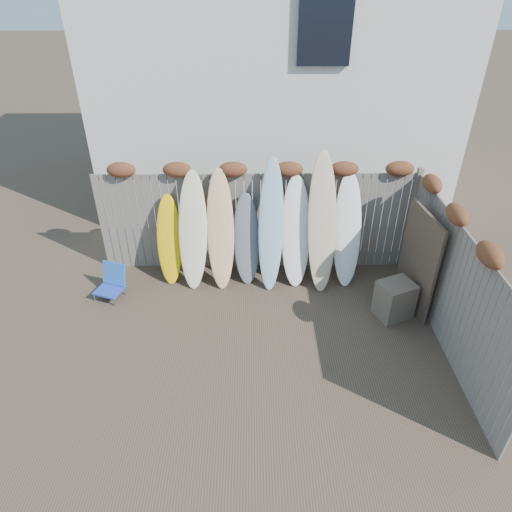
{
  "coord_description": "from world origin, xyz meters",
  "views": [
    {
      "loc": [
        -0.07,
        -5.33,
        5.24
      ],
      "look_at": [
        0.0,
        1.2,
        1.0
      ],
      "focal_mm": 32.0,
      "sensor_mm": 36.0,
      "label": 1
    }
  ],
  "objects_px": {
    "wooden_crate": "(395,300)",
    "surfboard_0": "(169,240)",
    "beach_chair": "(112,282)",
    "lattice_panel": "(418,261)"
  },
  "relations": [
    {
      "from": "lattice_panel",
      "to": "surfboard_0",
      "type": "xyz_separation_m",
      "value": [
        -4.4,
        0.89,
        -0.08
      ]
    },
    {
      "from": "wooden_crate",
      "to": "beach_chair",
      "type": "bearing_deg",
      "value": 172.9
    },
    {
      "from": "surfboard_0",
      "to": "beach_chair",
      "type": "bearing_deg",
      "value": -151.12
    },
    {
      "from": "wooden_crate",
      "to": "surfboard_0",
      "type": "xyz_separation_m",
      "value": [
        -4.01,
        1.2,
        0.5
      ]
    },
    {
      "from": "beach_chair",
      "to": "surfboard_0",
      "type": "distance_m",
      "value": 1.3
    },
    {
      "from": "beach_chair",
      "to": "wooden_crate",
      "type": "height_order",
      "value": "wooden_crate"
    },
    {
      "from": "lattice_panel",
      "to": "surfboard_0",
      "type": "bearing_deg",
      "value": 161.98
    },
    {
      "from": "beach_chair",
      "to": "lattice_panel",
      "type": "height_order",
      "value": "lattice_panel"
    },
    {
      "from": "beach_chair",
      "to": "lattice_panel",
      "type": "relative_size",
      "value": 0.34
    },
    {
      "from": "wooden_crate",
      "to": "lattice_panel",
      "type": "bearing_deg",
      "value": 37.98
    }
  ]
}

